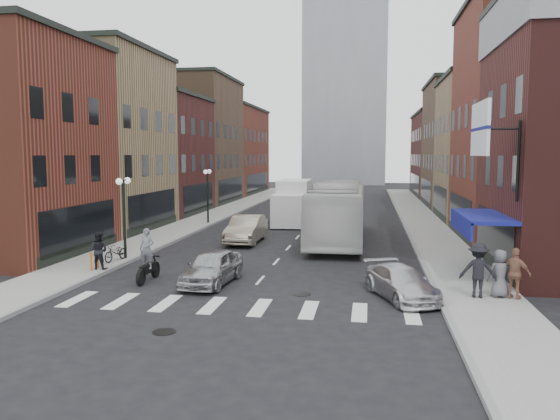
{
  "coord_description": "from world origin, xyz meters",
  "views": [
    {
      "loc": [
        4.46,
        -20.97,
        5.28
      ],
      "look_at": [
        -0.03,
        6.3,
        2.42
      ],
      "focal_mm": 35.0,
      "sensor_mm": 36.0,
      "label": 1
    }
  ],
  "objects_px": {
    "streetlamp_near": "(124,202)",
    "sedan_left_near": "(212,267)",
    "streetlamp_far": "(208,186)",
    "ped_left_solo": "(99,250)",
    "ped_right_b": "(515,274)",
    "billboard_sign": "(483,131)",
    "motorcycle_rider": "(147,257)",
    "box_truck": "(293,202)",
    "bike_rack": "(94,260)",
    "transit_bus": "(338,212)",
    "curb_car": "(401,283)",
    "parked_bicycle": "(116,252)",
    "ped_right_a": "(478,270)",
    "sedan_left_far": "(246,229)"
  },
  "relations": [
    {
      "from": "streetlamp_near",
      "to": "sedan_left_near",
      "type": "relative_size",
      "value": 1.01
    },
    {
      "from": "streetlamp_far",
      "to": "ped_left_solo",
      "type": "xyz_separation_m",
      "value": [
        0.0,
        -16.65,
        -1.92
      ]
    },
    {
      "from": "sedan_left_near",
      "to": "ped_right_b",
      "type": "distance_m",
      "value": 11.45
    },
    {
      "from": "billboard_sign",
      "to": "motorcycle_rider",
      "type": "relative_size",
      "value": 1.66
    },
    {
      "from": "box_truck",
      "to": "ped_left_solo",
      "type": "distance_m",
      "value": 19.32
    },
    {
      "from": "sedan_left_near",
      "to": "ped_left_solo",
      "type": "height_order",
      "value": "ped_left_solo"
    },
    {
      "from": "streetlamp_near",
      "to": "bike_rack",
      "type": "relative_size",
      "value": 5.14
    },
    {
      "from": "streetlamp_near",
      "to": "ped_left_solo",
      "type": "xyz_separation_m",
      "value": [
        0.0,
        -2.65,
        -1.92
      ]
    },
    {
      "from": "streetlamp_far",
      "to": "transit_bus",
      "type": "xyz_separation_m",
      "value": [
        10.01,
        -6.16,
        -1.12
      ]
    },
    {
      "from": "streetlamp_far",
      "to": "ped_left_solo",
      "type": "height_order",
      "value": "streetlamp_far"
    },
    {
      "from": "motorcycle_rider",
      "to": "curb_car",
      "type": "bearing_deg",
      "value": -4.91
    },
    {
      "from": "streetlamp_near",
      "to": "curb_car",
      "type": "relative_size",
      "value": 1.02
    },
    {
      "from": "billboard_sign",
      "to": "streetlamp_near",
      "type": "bearing_deg",
      "value": 167.65
    },
    {
      "from": "parked_bicycle",
      "to": "ped_right_a",
      "type": "relative_size",
      "value": 0.81
    },
    {
      "from": "billboard_sign",
      "to": "bike_rack",
      "type": "distance_m",
      "value": 17.14
    },
    {
      "from": "streetlamp_far",
      "to": "motorcycle_rider",
      "type": "height_order",
      "value": "streetlamp_far"
    },
    {
      "from": "sedan_left_near",
      "to": "curb_car",
      "type": "relative_size",
      "value": 1.01
    },
    {
      "from": "streetlamp_near",
      "to": "sedan_left_near",
      "type": "bearing_deg",
      "value": -35.34
    },
    {
      "from": "box_truck",
      "to": "transit_bus",
      "type": "distance_m",
      "value": 8.72
    },
    {
      "from": "sedan_left_far",
      "to": "ped_left_solo",
      "type": "relative_size",
      "value": 2.89
    },
    {
      "from": "bike_rack",
      "to": "box_truck",
      "type": "distance_m",
      "value": 19.45
    },
    {
      "from": "ped_right_a",
      "to": "streetlamp_far",
      "type": "bearing_deg",
      "value": -42.2
    },
    {
      "from": "billboard_sign",
      "to": "streetlamp_near",
      "type": "height_order",
      "value": "billboard_sign"
    },
    {
      "from": "ped_left_solo",
      "to": "ped_right_a",
      "type": "bearing_deg",
      "value": 175.67
    },
    {
      "from": "streetlamp_far",
      "to": "box_truck",
      "type": "distance_m",
      "value": 6.5
    },
    {
      "from": "box_truck",
      "to": "sedan_left_far",
      "type": "distance_m",
      "value": 9.42
    },
    {
      "from": "box_truck",
      "to": "parked_bicycle",
      "type": "distance_m",
      "value": 17.63
    },
    {
      "from": "bike_rack",
      "to": "motorcycle_rider",
      "type": "relative_size",
      "value": 0.36
    },
    {
      "from": "ped_right_a",
      "to": "ped_right_b",
      "type": "xyz_separation_m",
      "value": [
        1.26,
        -0.02,
        -0.07
      ]
    },
    {
      "from": "bike_rack",
      "to": "parked_bicycle",
      "type": "relative_size",
      "value": 0.5
    },
    {
      "from": "transit_bus",
      "to": "ped_left_solo",
      "type": "bearing_deg",
      "value": -134.18
    },
    {
      "from": "sedan_left_far",
      "to": "ped_left_solo",
      "type": "height_order",
      "value": "ped_left_solo"
    },
    {
      "from": "streetlamp_near",
      "to": "curb_car",
      "type": "xyz_separation_m",
      "value": [
        13.06,
        -4.97,
        -2.33
      ]
    },
    {
      "from": "transit_bus",
      "to": "sedan_left_near",
      "type": "distance_m",
      "value": 12.65
    },
    {
      "from": "motorcycle_rider",
      "to": "transit_bus",
      "type": "xyz_separation_m",
      "value": [
        7.15,
        11.84,
        0.75
      ]
    },
    {
      "from": "curb_car",
      "to": "parked_bicycle",
      "type": "height_order",
      "value": "curb_car"
    },
    {
      "from": "streetlamp_near",
      "to": "sedan_left_far",
      "type": "relative_size",
      "value": 0.84
    },
    {
      "from": "parked_bicycle",
      "to": "transit_bus",
      "type": "bearing_deg",
      "value": 52.25
    },
    {
      "from": "box_truck",
      "to": "billboard_sign",
      "type": "bearing_deg",
      "value": -64.42
    },
    {
      "from": "motorcycle_rider",
      "to": "curb_car",
      "type": "relative_size",
      "value": 0.55
    },
    {
      "from": "streetlamp_near",
      "to": "ped_right_b",
      "type": "height_order",
      "value": "streetlamp_near"
    },
    {
      "from": "transit_bus",
      "to": "sedan_left_far",
      "type": "height_order",
      "value": "transit_bus"
    },
    {
      "from": "bike_rack",
      "to": "curb_car",
      "type": "bearing_deg",
      "value": -9.74
    },
    {
      "from": "streetlamp_near",
      "to": "bike_rack",
      "type": "bearing_deg",
      "value": -94.24
    },
    {
      "from": "sedan_left_near",
      "to": "motorcycle_rider",
      "type": "bearing_deg",
      "value": -174.51
    },
    {
      "from": "streetlamp_far",
      "to": "ped_right_b",
      "type": "height_order",
      "value": "streetlamp_far"
    },
    {
      "from": "billboard_sign",
      "to": "ped_right_b",
      "type": "bearing_deg",
      "value": -55.05
    },
    {
      "from": "motorcycle_rider",
      "to": "sedan_left_far",
      "type": "relative_size",
      "value": 0.46
    },
    {
      "from": "box_truck",
      "to": "ped_right_a",
      "type": "height_order",
      "value": "box_truck"
    },
    {
      "from": "billboard_sign",
      "to": "parked_bicycle",
      "type": "height_order",
      "value": "billboard_sign"
    }
  ]
}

